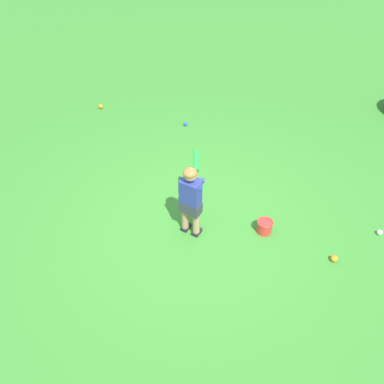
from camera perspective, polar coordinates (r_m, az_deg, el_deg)
ground_plane at (r=5.25m, az=0.49°, el=-5.05°), size 40.00×40.00×0.00m
child_batter at (r=4.74m, az=-0.13°, el=-0.36°), size 0.33×0.78×1.08m
play_ball_far_left at (r=7.24m, az=-0.97°, el=10.13°), size 0.07×0.07×0.07m
play_ball_by_bucket at (r=5.14m, az=20.48°, el=-9.29°), size 0.09×0.09×0.09m
play_ball_far_right at (r=5.70m, az=26.24°, el=-5.44°), size 0.07×0.07×0.07m
play_ball_behind_batter at (r=8.00m, az=-13.48°, el=12.33°), size 0.09×0.09×0.09m
toy_bucket at (r=5.20m, az=10.78°, el=-5.06°), size 0.22×0.22×0.19m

